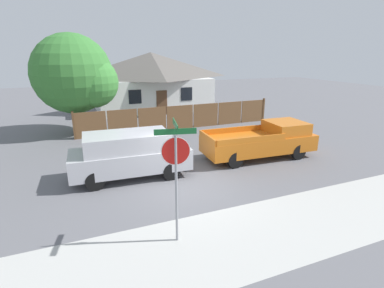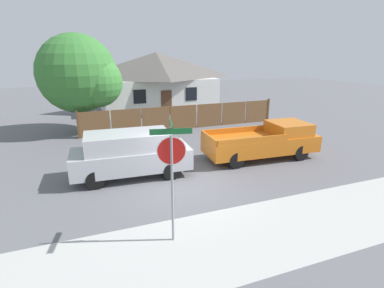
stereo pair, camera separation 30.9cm
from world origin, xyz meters
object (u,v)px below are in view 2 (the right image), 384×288
at_px(orange_pickup, 265,141).
at_px(house, 157,80).
at_px(oak_tree, 81,75).
at_px(stop_sign, 172,162).
at_px(red_suv, 131,153).

bearing_deg(orange_pickup, house, 99.13).
distance_m(oak_tree, orange_pickup, 11.92).
bearing_deg(stop_sign, oak_tree, 110.04).
height_order(house, red_suv, house).
bearing_deg(house, red_suv, -108.60).
bearing_deg(house, orange_pickup, -84.05).
height_order(house, orange_pickup, house).
distance_m(red_suv, stop_sign, 5.06).
distance_m(house, orange_pickup, 14.94).
bearing_deg(red_suv, oak_tree, 102.90).
relative_size(oak_tree, orange_pickup, 1.10).
height_order(oak_tree, stop_sign, oak_tree).
xyz_separation_m(house, orange_pickup, (1.54, -14.76, -1.73)).
bearing_deg(orange_pickup, stop_sign, -138.73).
distance_m(house, red_suv, 15.64).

